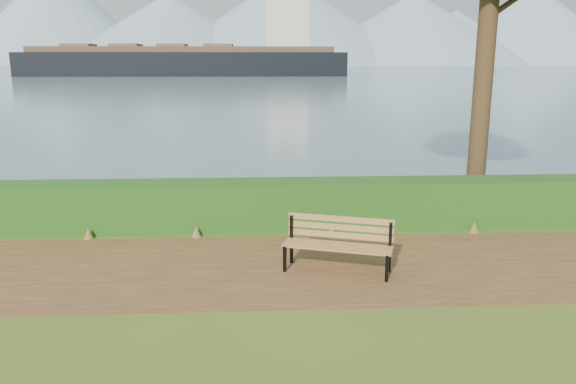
{
  "coord_description": "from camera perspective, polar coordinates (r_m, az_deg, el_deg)",
  "views": [
    {
      "loc": [
        0.16,
        -8.64,
        3.42
      ],
      "look_at": [
        0.67,
        1.2,
        1.1
      ],
      "focal_mm": 35.0,
      "sensor_mm": 36.0,
      "label": 1
    }
  ],
  "objects": [
    {
      "name": "ground",
      "position": [
        9.29,
        -3.8,
        -8.37
      ],
      "size": [
        140.0,
        140.0,
        0.0
      ],
      "primitive_type": "plane",
      "color": "#425C1A",
      "rests_on": "ground"
    },
    {
      "name": "path",
      "position": [
        9.57,
        -3.77,
        -7.68
      ],
      "size": [
        40.0,
        3.4,
        0.01
      ],
      "primitive_type": "cube",
      "color": "#51311C",
      "rests_on": "ground"
    },
    {
      "name": "hedge",
      "position": [
        11.62,
        -3.68,
        -1.34
      ],
      "size": [
        32.0,
        0.85,
        1.0
      ],
      "primitive_type": "cube",
      "color": "#1F4A15",
      "rests_on": "ground"
    },
    {
      "name": "water",
      "position": [
        268.66,
        -3.11,
        12.49
      ],
      "size": [
        700.0,
        510.0,
        0.0
      ],
      "primitive_type": "cube",
      "color": "slate",
      "rests_on": "ground"
    },
    {
      "name": "mountains",
      "position": [
        415.51,
        -4.47,
        16.55
      ],
      "size": [
        585.0,
        190.0,
        70.0
      ],
      "color": "#869BB3",
      "rests_on": "ground"
    },
    {
      "name": "bench",
      "position": [
        9.33,
        5.14,
        -4.95
      ],
      "size": [
        1.85,
        1.05,
        0.9
      ],
      "rotation": [
        0.0,
        0.0,
        -0.32
      ],
      "color": "black",
      "rests_on": "ground"
    },
    {
      "name": "cargo_ship",
      "position": [
        128.79,
        -9.35,
        12.98
      ],
      "size": [
        71.07,
        12.03,
        21.53
      ],
      "rotation": [
        0.0,
        0.0,
        -0.01
      ],
      "color": "black",
      "rests_on": "ground"
    }
  ]
}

